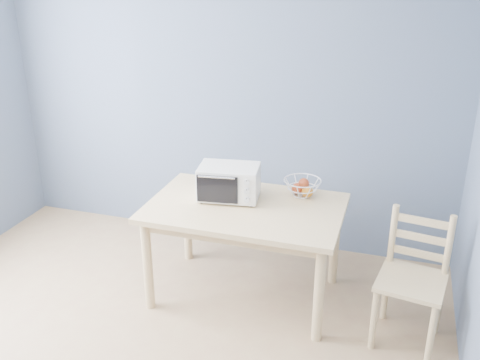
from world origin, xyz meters
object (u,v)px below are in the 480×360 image
(dining_table, at_px, (245,218))
(fruit_basket, at_px, (303,187))
(toaster_oven, at_px, (227,182))
(dining_chair, at_px, (412,281))

(dining_table, bearing_deg, fruit_basket, 39.50)
(toaster_oven, distance_m, dining_chair, 1.45)
(fruit_basket, relative_size, dining_chair, 0.35)
(dining_table, relative_size, fruit_basket, 4.49)
(dining_table, xyz_separation_m, dining_chair, (1.19, -0.16, -0.21))
(toaster_oven, bearing_deg, dining_table, -33.46)
(fruit_basket, height_order, dining_chair, same)
(toaster_oven, xyz_separation_m, fruit_basket, (0.53, 0.22, -0.06))
(fruit_basket, bearing_deg, dining_chair, -28.45)
(toaster_oven, bearing_deg, fruit_basket, 14.36)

